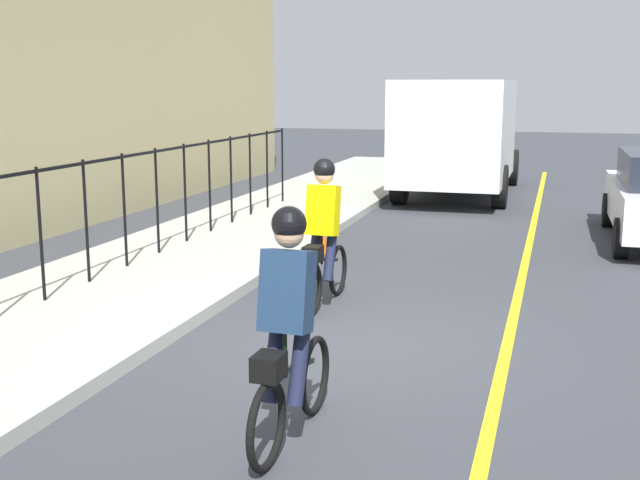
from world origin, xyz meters
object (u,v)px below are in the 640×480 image
Objects in this scene: box_truck_background at (460,132)px; traffic_cone_near at (319,236)px; cyclist_follow at (288,329)px; cyclist_lead at (323,234)px.

box_truck_background is 12.70× the size of traffic_cone_near.
cyclist_follow is 7.14m from traffic_cone_near.
cyclist_follow is 0.27× the size of box_truck_background.
cyclist_lead reaches higher than traffic_cone_near.
box_truck_background is (10.67, -0.34, 0.64)m from cyclist_lead.
cyclist_lead is 3.45× the size of traffic_cone_near.
box_truck_background reaches higher than cyclist_lead.
box_truck_background is at bearing -10.01° from traffic_cone_near.
traffic_cone_near is (6.88, 1.81, -0.65)m from cyclist_follow.
traffic_cone_near is at bearing 19.32° from cyclist_lead.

